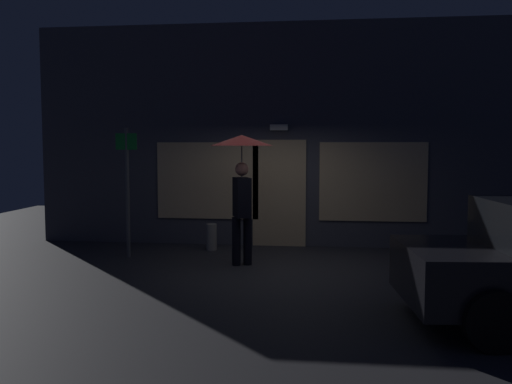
% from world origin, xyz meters
% --- Properties ---
extents(ground_plane, '(18.00, 18.00, 0.00)m').
position_xyz_m(ground_plane, '(0.00, 0.00, 0.00)').
color(ground_plane, '#2D2D33').
extents(building_facade, '(10.30, 0.48, 4.59)m').
position_xyz_m(building_facade, '(0.00, 2.35, 2.27)').
color(building_facade, '#4C4C56').
rests_on(building_facade, ground).
extents(person_with_umbrella, '(1.08, 1.08, 2.26)m').
position_xyz_m(person_with_umbrella, '(-0.49, 0.23, 1.73)').
color(person_with_umbrella, black).
rests_on(person_with_umbrella, ground).
extents(street_sign_post, '(0.40, 0.07, 2.40)m').
position_xyz_m(street_sign_post, '(-2.70, 0.66, 1.36)').
color(street_sign_post, '#595B60').
rests_on(street_sign_post, ground).
extents(sidewalk_bollard, '(0.21, 0.21, 0.52)m').
position_xyz_m(sidewalk_bollard, '(-1.30, 1.55, 0.26)').
color(sidewalk_bollard, '#9E998E').
rests_on(sidewalk_bollard, ground).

